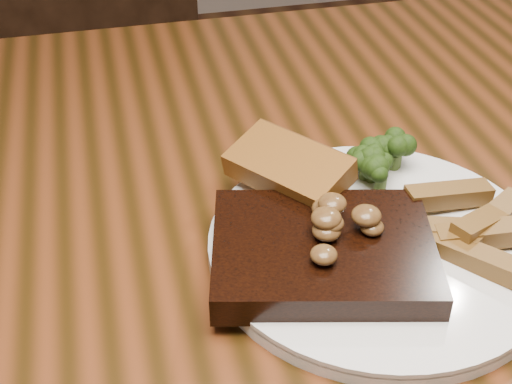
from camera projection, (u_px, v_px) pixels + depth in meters
dining_table at (255, 286)px, 0.71m from camera, size 1.60×0.90×0.75m
chair_far at (59, 101)px, 1.29m from camera, size 0.54×0.54×0.94m
plate at (376, 248)px, 0.61m from camera, size 0.30×0.30×0.01m
steak at (323, 252)px, 0.58m from camera, size 0.20×0.17×0.03m
steak_bone at (348, 310)px, 0.53m from camera, size 0.14×0.05×0.02m
mushroom_pile at (331, 223)px, 0.56m from camera, size 0.07×0.07×0.03m
garlic_bread at (288, 185)px, 0.65m from camera, size 0.11×0.12×0.02m
potato_wedges at (463, 223)px, 0.61m from camera, size 0.10×0.10×0.02m
broccoli_cluster at (390, 161)px, 0.67m from camera, size 0.06×0.06×0.04m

